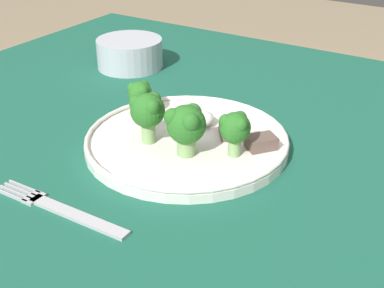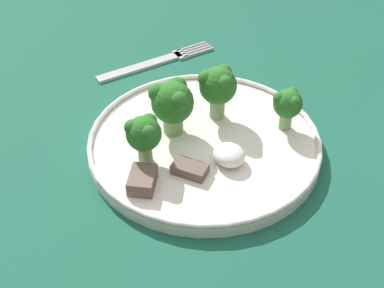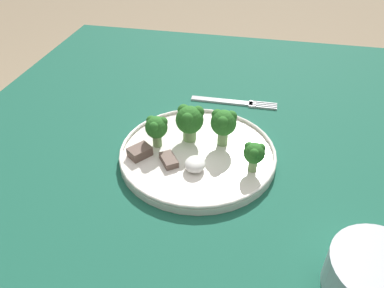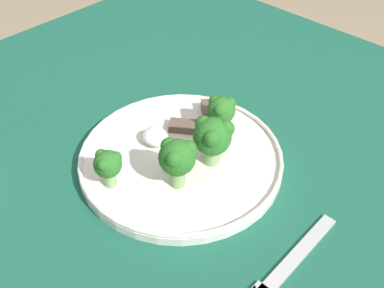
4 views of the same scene
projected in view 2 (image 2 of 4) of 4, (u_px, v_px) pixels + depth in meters
The scene contains 10 objects.
table at pixel (202, 182), 0.73m from camera, with size 1.05×1.00×0.73m.
dinner_plate at pixel (204, 143), 0.61m from camera, with size 0.27×0.27×0.02m.
fork at pixel (155, 62), 0.76m from camera, with size 0.02×0.18×0.00m.
broccoli_floret_near_rim_left at pixel (218, 86), 0.62m from camera, with size 0.05×0.04×0.07m.
broccoli_floret_center_left at pixel (144, 134), 0.56m from camera, with size 0.04×0.04×0.06m.
broccoli_floret_back_left at pixel (173, 103), 0.60m from camera, with size 0.05×0.05×0.07m.
broccoli_floret_front_left at pixel (288, 104), 0.61m from camera, with size 0.03×0.03×0.05m.
meat_slice_front_slice at pixel (190, 169), 0.57m from camera, with size 0.04×0.04×0.01m.
meat_slice_middle_slice at pixel (142, 180), 0.55m from camera, with size 0.04×0.04×0.02m.
sauce_dollop at pixel (229, 155), 0.58m from camera, with size 0.04×0.03×0.02m.
Camera 2 is at (0.44, -0.28, 1.14)m, focal length 50.00 mm.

